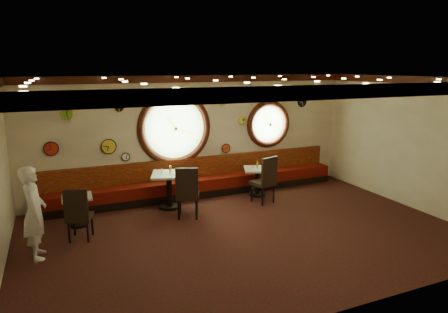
{
  "coord_description": "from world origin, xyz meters",
  "views": [
    {
      "loc": [
        -3.51,
        -7.0,
        3.42
      ],
      "look_at": [
        -0.14,
        0.8,
        1.5
      ],
      "focal_mm": 32.0,
      "sensor_mm": 36.0,
      "label": 1
    }
  ],
  "objects_px": {
    "condiment_b_salt": "(162,171)",
    "condiment_a_pepper": "(76,194)",
    "chair_b": "(187,189)",
    "chair_c": "(266,177)",
    "condiment_b_pepper": "(170,172)",
    "condiment_b_bottle": "(170,169)",
    "table_a": "(78,207)",
    "condiment_a_salt": "(75,194)",
    "table_c": "(257,178)",
    "waiter": "(34,212)",
    "condiment_c_bottle": "(257,164)",
    "condiment_c_salt": "(253,166)",
    "chair_a": "(78,211)",
    "condiment_a_bottle": "(81,192)",
    "condiment_c_pepper": "(258,167)",
    "table_b": "(169,186)"
  },
  "relations": [
    {
      "from": "condiment_c_bottle",
      "to": "condiment_c_salt",
      "type": "bearing_deg",
      "value": -163.39
    },
    {
      "from": "table_b",
      "to": "table_c",
      "type": "xyz_separation_m",
      "value": [
        2.45,
        0.02,
        -0.08
      ]
    },
    {
      "from": "condiment_a_pepper",
      "to": "condiment_a_bottle",
      "type": "distance_m",
      "value": 0.1
    },
    {
      "from": "condiment_a_bottle",
      "to": "condiment_c_bottle",
      "type": "relative_size",
      "value": 0.8
    },
    {
      "from": "condiment_a_pepper",
      "to": "chair_c",
      "type": "bearing_deg",
      "value": -3.9
    },
    {
      "from": "table_b",
      "to": "chair_a",
      "type": "bearing_deg",
      "value": -152.3
    },
    {
      "from": "table_c",
      "to": "condiment_b_salt",
      "type": "xyz_separation_m",
      "value": [
        -2.6,
        0.05,
        0.46
      ]
    },
    {
      "from": "chair_c",
      "to": "condiment_a_salt",
      "type": "bearing_deg",
      "value": 160.09
    },
    {
      "from": "condiment_a_salt",
      "to": "condiment_b_pepper",
      "type": "relative_size",
      "value": 1.0
    },
    {
      "from": "table_b",
      "to": "condiment_a_bottle",
      "type": "xyz_separation_m",
      "value": [
        -2.06,
        -0.29,
        0.19
      ]
    },
    {
      "from": "chair_b",
      "to": "chair_c",
      "type": "xyz_separation_m",
      "value": [
        2.16,
        0.21,
        -0.0
      ]
    },
    {
      "from": "chair_b",
      "to": "chair_c",
      "type": "distance_m",
      "value": 2.17
    },
    {
      "from": "condiment_b_salt",
      "to": "waiter",
      "type": "distance_m",
      "value": 3.23
    },
    {
      "from": "condiment_c_pepper",
      "to": "condiment_c_bottle",
      "type": "bearing_deg",
      "value": 66.96
    },
    {
      "from": "chair_c",
      "to": "condiment_c_pepper",
      "type": "height_order",
      "value": "chair_c"
    },
    {
      "from": "table_a",
      "to": "condiment_b_bottle",
      "type": "xyz_separation_m",
      "value": [
        2.2,
        0.38,
        0.54
      ]
    },
    {
      "from": "condiment_a_pepper",
      "to": "condiment_b_bottle",
      "type": "relative_size",
      "value": 0.58
    },
    {
      "from": "table_b",
      "to": "waiter",
      "type": "bearing_deg",
      "value": -151.73
    },
    {
      "from": "condiment_b_salt",
      "to": "condiment_b_pepper",
      "type": "relative_size",
      "value": 1.14
    },
    {
      "from": "chair_a",
      "to": "chair_c",
      "type": "height_order",
      "value": "chair_c"
    },
    {
      "from": "table_a",
      "to": "condiment_c_pepper",
      "type": "relative_size",
      "value": 6.43
    },
    {
      "from": "chair_a",
      "to": "condiment_b_pepper",
      "type": "xyz_separation_m",
      "value": [
        2.21,
        1.12,
        0.3
      ]
    },
    {
      "from": "chair_c",
      "to": "condiment_a_salt",
      "type": "relative_size",
      "value": 7.81
    },
    {
      "from": "table_a",
      "to": "condiment_a_salt",
      "type": "height_order",
      "value": "condiment_a_salt"
    },
    {
      "from": "chair_c",
      "to": "condiment_b_pepper",
      "type": "height_order",
      "value": "chair_c"
    },
    {
      "from": "table_c",
      "to": "waiter",
      "type": "xyz_separation_m",
      "value": [
        -5.37,
        -1.6,
        0.38
      ]
    },
    {
      "from": "table_b",
      "to": "condiment_b_pepper",
      "type": "height_order",
      "value": "condiment_b_pepper"
    },
    {
      "from": "table_b",
      "to": "chair_c",
      "type": "relative_size",
      "value": 1.35
    },
    {
      "from": "condiment_b_salt",
      "to": "condiment_a_pepper",
      "type": "relative_size",
      "value": 1.1
    },
    {
      "from": "condiment_c_salt",
      "to": "chair_a",
      "type": "bearing_deg",
      "value": -164.6
    },
    {
      "from": "table_c",
      "to": "waiter",
      "type": "height_order",
      "value": "waiter"
    },
    {
      "from": "table_c",
      "to": "condiment_c_bottle",
      "type": "relative_size",
      "value": 5.05
    },
    {
      "from": "table_b",
      "to": "chair_c",
      "type": "bearing_deg",
      "value": -15.02
    },
    {
      "from": "condiment_c_salt",
      "to": "condiment_b_pepper",
      "type": "height_order",
      "value": "condiment_b_pepper"
    },
    {
      "from": "condiment_c_pepper",
      "to": "condiment_c_bottle",
      "type": "xyz_separation_m",
      "value": [
        0.07,
        0.15,
        0.04
      ]
    },
    {
      "from": "condiment_c_salt",
      "to": "condiment_a_pepper",
      "type": "bearing_deg",
      "value": -174.52
    },
    {
      "from": "chair_a",
      "to": "condiment_b_pepper",
      "type": "relative_size",
      "value": 7.09
    },
    {
      "from": "condiment_a_bottle",
      "to": "condiment_b_salt",
      "type": "bearing_deg",
      "value": 10.92
    },
    {
      "from": "condiment_a_salt",
      "to": "condiment_c_pepper",
      "type": "distance_m",
      "value": 4.63
    },
    {
      "from": "chair_b",
      "to": "chair_c",
      "type": "relative_size",
      "value": 1.0
    },
    {
      "from": "condiment_c_salt",
      "to": "waiter",
      "type": "distance_m",
      "value": 5.55
    },
    {
      "from": "condiment_c_salt",
      "to": "condiment_c_bottle",
      "type": "height_order",
      "value": "condiment_c_bottle"
    },
    {
      "from": "table_a",
      "to": "chair_b",
      "type": "bearing_deg",
      "value": -12.74
    },
    {
      "from": "waiter",
      "to": "condiment_b_salt",
      "type": "bearing_deg",
      "value": -59.93
    },
    {
      "from": "condiment_b_pepper",
      "to": "condiment_a_pepper",
      "type": "bearing_deg",
      "value": -172.16
    },
    {
      "from": "condiment_a_bottle",
      "to": "condiment_b_bottle",
      "type": "xyz_separation_m",
      "value": [
        2.12,
        0.35,
        0.22
      ]
    },
    {
      "from": "table_c",
      "to": "condiment_a_bottle",
      "type": "xyz_separation_m",
      "value": [
        -4.51,
        -0.31,
        0.27
      ]
    },
    {
      "from": "table_a",
      "to": "condiment_c_bottle",
      "type": "height_order",
      "value": "condiment_c_bottle"
    },
    {
      "from": "table_a",
      "to": "condiment_a_salt",
      "type": "xyz_separation_m",
      "value": [
        -0.04,
        0.03,
        0.3
      ]
    },
    {
      "from": "chair_a",
      "to": "condiment_c_bottle",
      "type": "bearing_deg",
      "value": 34.7
    }
  ]
}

